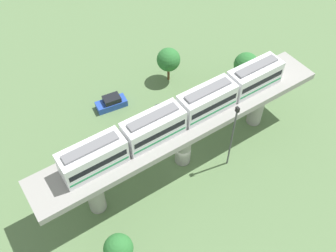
# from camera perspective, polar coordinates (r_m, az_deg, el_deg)

# --- Properties ---
(ground_plane) EXTENTS (120.00, 120.00, 0.00)m
(ground_plane) POSITION_cam_1_polar(r_m,az_deg,el_deg) (48.68, 2.13, -4.97)
(ground_plane) COLOR #5B7A4C
(viaduct) EXTENTS (5.20, 35.80, 7.29)m
(viaduct) POSITION_cam_1_polar(r_m,az_deg,el_deg) (44.17, 2.34, -0.63)
(viaduct) COLOR #999691
(viaduct) RESTS_ON ground
(train) EXTENTS (2.64, 27.45, 3.24)m
(train) POSITION_cam_1_polar(r_m,az_deg,el_deg) (41.65, 1.91, 1.83)
(train) COLOR white
(train) RESTS_ON viaduct
(parked_car_orange) EXTENTS (2.41, 4.42, 1.76)m
(parked_car_orange) POSITION_cam_1_polar(r_m,az_deg,el_deg) (56.00, 6.05, 5.15)
(parked_car_orange) COLOR orange
(parked_car_orange) RESTS_ON ground
(parked_car_blue) EXTENTS (2.34, 4.40, 1.76)m
(parked_car_blue) POSITION_cam_1_polar(r_m,az_deg,el_deg) (54.56, -8.23, 3.38)
(parked_car_blue) COLOR #284CB7
(parked_car_blue) RESTS_ON ground
(parked_car_silver) EXTENTS (2.44, 4.43, 1.76)m
(parked_car_silver) POSITION_cam_1_polar(r_m,az_deg,el_deg) (52.80, -0.52, 2.07)
(parked_car_silver) COLOR #B2B5BA
(parked_car_silver) RESTS_ON ground
(tree_near_viaduct) EXTENTS (3.37, 3.37, 5.40)m
(tree_near_viaduct) POSITION_cam_1_polar(r_m,az_deg,el_deg) (56.12, 0.07, 9.64)
(tree_near_viaduct) COLOR brown
(tree_near_viaduct) RESTS_ON ground
(tree_mid_lot) EXTENTS (2.90, 2.90, 5.18)m
(tree_mid_lot) POSITION_cam_1_polar(r_m,az_deg,el_deg) (39.22, -7.23, -17.31)
(tree_mid_lot) COLOR brown
(tree_mid_lot) RESTS_ON ground
(tree_far_corner) EXTENTS (3.53, 3.53, 5.05)m
(tree_far_corner) POSITION_cam_1_polar(r_m,az_deg,el_deg) (57.01, 11.31, 8.74)
(tree_far_corner) COLOR brown
(tree_far_corner) RESTS_ON ground
(signal_post) EXTENTS (0.44, 0.28, 9.89)m
(signal_post) POSITION_cam_1_polar(r_m,az_deg,el_deg) (44.66, 9.38, -1.25)
(signal_post) COLOR #4C4C51
(signal_post) RESTS_ON ground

